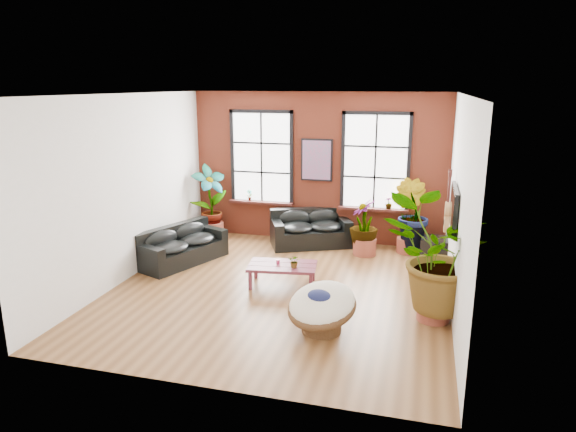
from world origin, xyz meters
name	(u,v)px	position (x,y,z in m)	size (l,w,h in m)	color
room	(281,195)	(0.00, 0.15, 1.75)	(6.04, 6.54, 3.54)	brown
sofa_back	(310,229)	(-0.05, 2.80, 0.37)	(2.00, 1.54, 0.83)	black
sofa_left	(181,246)	(-2.43, 0.93, 0.35)	(1.48, 2.09, 0.76)	black
coffee_table	(282,267)	(-0.01, 0.24, 0.36)	(1.35, 0.89, 0.48)	#5C212F
papasan_chair	(322,306)	(1.06, -1.40, 0.41)	(1.38, 1.39, 0.79)	brown
poster	(317,160)	(0.00, 3.18, 1.95)	(0.74, 0.06, 0.98)	black
tv_wall_unit	(452,211)	(2.93, 0.60, 1.54)	(0.13, 1.86, 1.20)	black
media_box	(438,251)	(2.83, 2.19, 0.28)	(0.75, 0.66, 0.56)	black
pot_back_left	(213,230)	(-2.48, 2.75, 0.19)	(0.64, 0.64, 0.38)	brown
pot_back_right	(407,245)	(2.17, 2.80, 0.17)	(0.56, 0.56, 0.34)	brown
pot_right_wall	(434,308)	(2.71, -0.55, 0.19)	(0.57, 0.57, 0.38)	brown
pot_mid	(365,247)	(1.27, 2.41, 0.19)	(0.67, 0.67, 0.37)	brown
floor_plant_back_left	(210,199)	(-2.51, 2.73, 0.98)	(0.87, 0.59, 1.65)	#13491A
floor_plant_back_right	(410,214)	(2.20, 2.81, 0.90)	(0.82, 0.66, 1.50)	#13491A
floor_plant_right_wall	(437,257)	(2.70, -0.58, 1.07)	(1.64, 1.42, 1.82)	#13491A
floor_plant_mid	(364,224)	(1.23, 2.44, 0.69)	(0.62, 0.62, 1.10)	#13491A
table_plant	(295,261)	(0.25, 0.14, 0.53)	(0.22, 0.19, 0.24)	#13491A
sill_plant_left	(249,195)	(-1.65, 3.13, 1.04)	(0.14, 0.10, 0.27)	#13491A
sill_plant_right	(389,203)	(1.70, 3.13, 1.04)	(0.15, 0.15, 0.27)	#13491A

